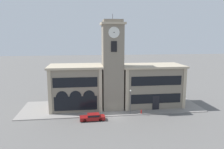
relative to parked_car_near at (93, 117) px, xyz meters
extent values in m
plane|color=#605E5B|center=(4.72, 1.55, -0.69)|extent=(300.00, 300.00, 0.00)
cube|color=gray|center=(4.72, 7.64, -0.61)|extent=(40.26, 12.19, 0.15)
cube|color=gray|center=(4.72, 6.39, 8.57)|extent=(4.38, 4.38, 18.51)
cube|color=tan|center=(4.72, 6.39, 18.04)|extent=(5.08, 5.08, 0.45)
cube|color=gray|center=(4.72, 6.39, 18.57)|extent=(4.03, 4.03, 0.60)
cylinder|color=#4C4C51|center=(4.72, 6.39, 19.47)|extent=(0.10, 0.10, 1.20)
cylinder|color=silver|center=(4.72, 4.15, 16.18)|extent=(2.27, 0.10, 2.27)
cylinder|color=black|center=(4.72, 4.08, 16.18)|extent=(0.18, 0.04, 0.18)
cylinder|color=silver|center=(6.96, 6.39, 16.18)|extent=(0.10, 2.27, 2.27)
cylinder|color=black|center=(7.03, 6.39, 16.18)|extent=(0.04, 0.18, 0.18)
cube|color=black|center=(4.72, 4.16, 13.35)|extent=(1.23, 0.10, 2.20)
cube|color=gray|center=(-3.34, 7.97, 3.98)|extent=(11.13, 7.53, 9.34)
cube|color=tan|center=(-3.34, 7.97, 8.88)|extent=(11.83, 8.23, 0.45)
cube|color=tan|center=(-8.55, 4.14, 3.98)|extent=(0.70, 0.16, 9.34)
cube|color=tan|center=(1.87, 4.14, 3.98)|extent=(0.70, 0.16, 9.34)
cube|color=black|center=(-3.34, 4.16, 6.04)|extent=(9.12, 0.10, 2.06)
cube|color=black|center=(-3.34, 4.16, 1.55)|extent=(8.90, 0.10, 2.99)
cylinder|color=black|center=(-6.12, 4.15, 3.05)|extent=(2.45, 0.06, 2.45)
cylinder|color=black|center=(-3.34, 4.15, 3.05)|extent=(2.45, 0.06, 2.45)
cylinder|color=black|center=(-0.56, 4.15, 3.05)|extent=(2.45, 0.06, 2.45)
cube|color=gray|center=(14.03, 7.97, 3.90)|extent=(13.64, 7.53, 9.18)
cube|color=tan|center=(14.03, 7.97, 8.71)|extent=(14.34, 8.23, 0.45)
cube|color=tan|center=(7.56, 4.14, 3.90)|extent=(0.70, 0.16, 9.18)
cube|color=tan|center=(20.50, 4.14, 3.90)|extent=(0.70, 0.16, 9.18)
cube|color=black|center=(14.03, 4.16, 5.92)|extent=(11.18, 0.10, 2.02)
cube|color=black|center=(14.03, 4.15, 0.96)|extent=(1.50, 0.12, 3.30)
cube|color=black|center=(14.03, 4.16, 1.95)|extent=(11.18, 0.10, 2.06)
cube|color=maroon|center=(-0.07, 0.00, -0.18)|extent=(4.89, 1.94, 0.65)
cube|color=maroon|center=(0.13, 0.00, 0.38)|extent=(2.38, 1.67, 0.47)
cube|color=black|center=(0.13, 0.00, 0.38)|extent=(2.28, 1.71, 0.35)
cylinder|color=black|center=(-1.54, -0.83, -0.35)|extent=(0.67, 0.24, 0.67)
cylinder|color=black|center=(-1.59, 0.72, -0.35)|extent=(0.67, 0.24, 0.67)
cylinder|color=black|center=(1.46, -0.72, -0.35)|extent=(0.67, 0.24, 0.67)
cylinder|color=black|center=(1.41, 0.83, -0.35)|extent=(0.67, 0.24, 0.67)
cylinder|color=#4C4C51|center=(7.90, 2.28, 1.84)|extent=(0.12, 0.12, 4.75)
sphere|color=silver|center=(7.90, 2.28, 4.39)|extent=(0.36, 0.36, 0.36)
cylinder|color=red|center=(10.21, 2.08, -0.19)|extent=(0.22, 0.22, 0.70)
sphere|color=red|center=(10.21, 2.08, 0.24)|extent=(0.19, 0.19, 0.19)
camera|label=1|loc=(-1.43, -40.35, 15.35)|focal=35.00mm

